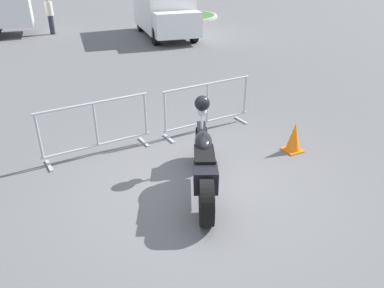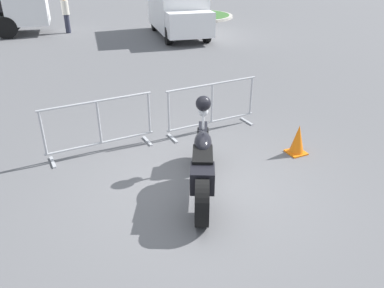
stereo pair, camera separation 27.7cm
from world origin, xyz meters
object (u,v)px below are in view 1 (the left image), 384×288
pedestrian (50,14)px  traffic_cone (294,137)px  crowd_barrier_far (207,106)px  motorcycle (204,162)px  delivery_van (164,8)px  crowd_barrier_near (96,128)px

pedestrian → traffic_cone: (2.15, -14.43, -0.63)m
crowd_barrier_far → pedestrian: pedestrian is taller
motorcycle → delivery_van: delivery_van is taller
motorcycle → crowd_barrier_near: motorcycle is taller
delivery_van → traffic_cone: delivery_van is taller
crowd_barrier_near → delivery_van: size_ratio=0.40×
crowd_barrier_far → motorcycle: bearing=-121.2°
motorcycle → crowd_barrier_far: bearing=-4.6°
motorcycle → crowd_barrier_far: size_ratio=1.05×
delivery_van → pedestrian: size_ratio=3.11×
delivery_van → traffic_cone: bearing=-2.0°
pedestrian → traffic_cone: bearing=58.8°
delivery_van → crowd_barrier_near: bearing=-20.4°
motorcycle → pedestrian: pedestrian is taller
motorcycle → traffic_cone: (2.21, 0.35, -0.23)m
crowd_barrier_near → crowd_barrier_far: 2.40m
crowd_barrier_far → delivery_van: (3.44, 10.04, 0.69)m
pedestrian → traffic_cone: 14.60m
crowd_barrier_near → traffic_cone: bearing=-25.6°
pedestrian → crowd_barrier_far: bearing=55.4°
motorcycle → traffic_cone: bearing=-54.4°
crowd_barrier_near → traffic_cone: size_ratio=3.59×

